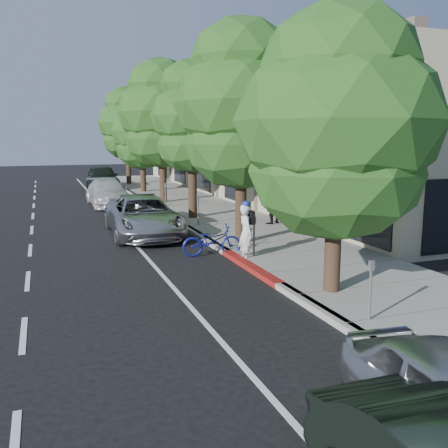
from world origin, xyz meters
name	(u,v)px	position (x,y,z in m)	size (l,w,h in m)	color
ground	(264,278)	(0.00, 0.00, 0.00)	(120.00, 120.00, 0.00)	black
sidewalk	(236,224)	(2.30, 8.00, 0.07)	(4.60, 56.00, 0.15)	gray
curb	(186,227)	(0.00, 8.00, 0.07)	(0.30, 56.00, 0.15)	#9E998E
curb_red_segment	(250,267)	(0.00, 1.00, 0.07)	(0.32, 4.00, 0.15)	maroon
storefront_building	(283,142)	(9.60, 18.00, 3.50)	(10.00, 36.00, 7.00)	#B6AD8C
street_tree_0	(338,125)	(0.90, -2.00, 4.16)	(4.92, 4.92, 6.97)	black
street_tree_1	(241,107)	(0.90, 4.00, 4.90)	(4.68, 4.68, 7.89)	black
street_tree_2	(192,119)	(0.90, 10.00, 4.69)	(3.80, 3.80, 7.35)	black
street_tree_3	(162,115)	(0.90, 16.00, 5.10)	(5.02, 5.02, 8.25)	black
street_tree_4	(142,133)	(0.90, 22.00, 4.15)	(4.23, 4.23, 6.75)	black
street_tree_5	(127,124)	(0.90, 28.00, 4.84)	(4.60, 4.60, 7.79)	black
cyclist	(246,233)	(0.25, 1.95, 0.91)	(0.66, 0.44, 1.82)	silver
bicycle	(212,241)	(-0.53, 3.00, 0.51)	(0.68, 1.96, 1.03)	navy
silver_suv	(143,217)	(-1.98, 7.14, 0.78)	(2.58, 5.59, 1.55)	#B9B9BE
dark_sedan	(138,212)	(-1.84, 9.00, 0.69)	(1.47, 4.21, 1.39)	black
white_pickup	(108,193)	(-2.20, 16.52, 0.74)	(2.07, 5.08, 1.47)	silver
dark_suv_far	(102,177)	(-1.46, 25.56, 0.90)	(2.13, 5.29, 1.80)	black
pedestrian	(270,204)	(3.59, 7.21, 1.01)	(0.84, 0.65, 1.73)	black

